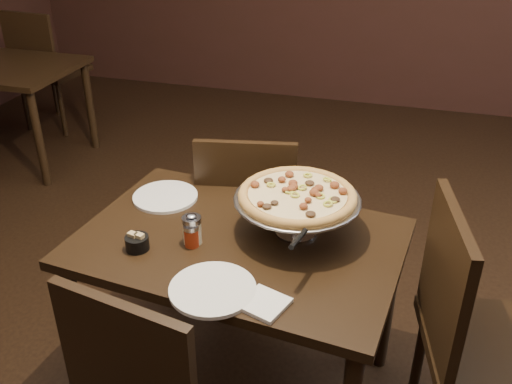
# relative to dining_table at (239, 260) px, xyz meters

# --- Properties ---
(room) EXTENTS (6.04, 7.04, 2.84)m
(room) POSITION_rel_dining_table_xyz_m (-0.02, -0.02, 0.79)
(room) COLOR black
(room) RESTS_ON ground
(dining_table) EXTENTS (1.20, 0.87, 0.71)m
(dining_table) POSITION_rel_dining_table_xyz_m (0.00, 0.00, 0.00)
(dining_table) COLOR black
(dining_table) RESTS_ON ground
(pizza_stand) EXTENTS (0.45, 0.45, 0.18)m
(pizza_stand) POSITION_rel_dining_table_xyz_m (0.19, 0.10, 0.24)
(pizza_stand) COLOR #B2B2B9
(pizza_stand) RESTS_ON dining_table
(parmesan_shaker) EXTENTS (0.07, 0.07, 0.12)m
(parmesan_shaker) POSITION_rel_dining_table_xyz_m (-0.15, -0.07, 0.15)
(parmesan_shaker) COLOR beige
(parmesan_shaker) RESTS_ON dining_table
(pepper_flake_shaker) EXTENTS (0.05, 0.05, 0.09)m
(pepper_flake_shaker) POSITION_rel_dining_table_xyz_m (-0.14, -0.08, 0.14)
(pepper_flake_shaker) COLOR #9C1D0E
(pepper_flake_shaker) RESTS_ON dining_table
(packet_caddy) EXTENTS (0.08, 0.08, 0.06)m
(packet_caddy) POSITION_rel_dining_table_xyz_m (-0.32, -0.16, 0.12)
(packet_caddy) COLOR black
(packet_caddy) RESTS_ON dining_table
(napkin_stack) EXTENTS (0.16, 0.16, 0.01)m
(napkin_stack) POSITION_rel_dining_table_xyz_m (0.18, -0.32, 0.10)
(napkin_stack) COLOR white
(napkin_stack) RESTS_ON dining_table
(plate_left) EXTENTS (0.26, 0.26, 0.01)m
(plate_left) POSITION_rel_dining_table_xyz_m (-0.37, 0.20, 0.10)
(plate_left) COLOR white
(plate_left) RESTS_ON dining_table
(plate_near) EXTENTS (0.27, 0.27, 0.01)m
(plate_near) POSITION_rel_dining_table_xyz_m (0.01, -0.30, 0.10)
(plate_near) COLOR white
(plate_near) RESTS_ON dining_table
(serving_spatula) EXTENTS (0.12, 0.12, 0.02)m
(serving_spatula) POSITION_rel_dining_table_xyz_m (0.25, -0.16, 0.24)
(serving_spatula) COLOR #B2B2B9
(serving_spatula) RESTS_ON pizza_stand
(chair_far) EXTENTS (0.50, 0.50, 0.90)m
(chair_far) POSITION_rel_dining_table_xyz_m (-0.12, 0.50, -0.12)
(chair_far) COLOR black
(chair_far) RESTS_ON ground
(chair_side) EXTENTS (0.54, 0.54, 0.97)m
(chair_side) POSITION_rel_dining_table_xyz_m (0.82, -0.05, -0.08)
(chair_side) COLOR black
(chair_side) RESTS_ON ground
(bg_chair_far) EXTENTS (0.49, 0.49, 0.96)m
(bg_chair_far) POSITION_rel_dining_table_xyz_m (-2.29, 2.15, -0.09)
(bg_chair_far) COLOR black
(bg_chair_far) RESTS_ON ground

